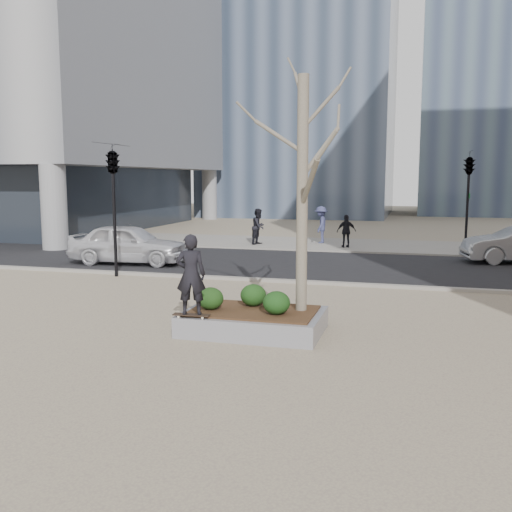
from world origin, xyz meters
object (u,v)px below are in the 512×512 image
(skateboard, at_px, (191,316))
(skateboarder, at_px, (191,274))
(police_car, at_px, (128,244))
(planter, at_px, (253,322))

(skateboard, xyz_separation_m, skateboarder, (0.00, 0.00, 0.88))
(skateboard, bearing_deg, skateboarder, 0.00)
(skateboarder, height_order, police_car, skateboarder)
(planter, relative_size, police_car, 0.65)
(skateboard, height_order, skateboarder, skateboarder)
(skateboard, distance_m, skateboarder, 0.88)
(skateboarder, xyz_separation_m, police_car, (-6.35, 9.16, -0.57))
(planter, relative_size, skateboarder, 1.78)
(skateboard, relative_size, skateboarder, 0.46)
(skateboarder, relative_size, police_car, 0.37)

